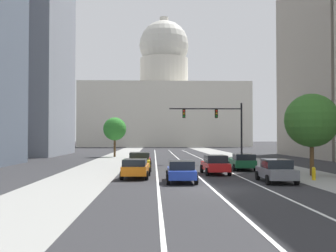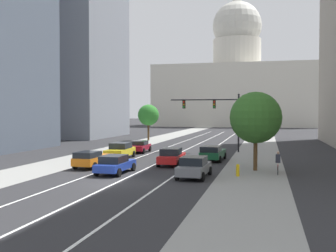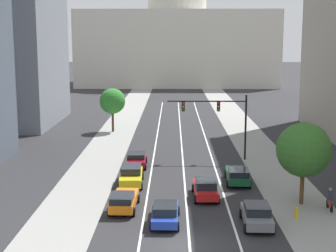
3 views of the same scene
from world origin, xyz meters
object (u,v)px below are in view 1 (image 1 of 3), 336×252
at_px(car_red, 215,164).
at_px(fire_hydrant, 314,173).
at_px(car_crimson, 141,159).
at_px(traffic_signal_mast, 219,121).
at_px(car_gray, 276,171).
at_px(car_green, 242,161).
at_px(car_yellow, 139,161).
at_px(car_orange, 136,168).
at_px(street_tree_mid_right, 311,120).
at_px(street_tree_near_left, 115,129).
at_px(car_blue, 181,171).
at_px(capitol_building, 164,104).

xyz_separation_m(car_red, fire_hydrant, (6.07, -4.79, -0.32)).
bearing_deg(car_crimson, traffic_signal_mast, -71.87).
xyz_separation_m(car_gray, traffic_signal_mast, (-0.71, 19.08, 4.01)).
height_order(car_green, car_crimson, car_green).
xyz_separation_m(car_green, car_yellow, (-9.24, -0.33, 0.05)).
xyz_separation_m(car_orange, car_gray, (9.26, -3.09, 0.03)).
bearing_deg(street_tree_mid_right, fire_hydrant, -109.33).
bearing_deg(car_red, traffic_signal_mast, -11.65).
bearing_deg(car_gray, car_orange, 73.51).
relative_size(street_tree_near_left, street_tree_mid_right, 0.93).
height_order(car_blue, traffic_signal_mast, traffic_signal_mast).
xyz_separation_m(car_crimson, street_tree_near_left, (-4.51, 18.98, 3.43)).
xyz_separation_m(car_green, car_gray, (0.01, -10.16, 0.01)).
bearing_deg(car_crimson, car_gray, -151.57).
distance_m(street_tree_near_left, street_tree_mid_right, 35.30).
height_order(car_crimson, street_tree_near_left, street_tree_near_left).
height_order(street_tree_near_left, street_tree_mid_right, street_tree_mid_right).
relative_size(car_red, street_tree_mid_right, 0.71).
bearing_deg(traffic_signal_mast, car_yellow, -132.71).
height_order(capitol_building, traffic_signal_mast, capitol_building).
bearing_deg(car_yellow, capitol_building, -4.62).
bearing_deg(street_tree_mid_right, traffic_signal_mast, 108.56).
height_order(car_green, street_tree_near_left, street_tree_near_left).
relative_size(car_red, car_orange, 0.97).
xyz_separation_m(capitol_building, car_orange, (-4.63, -102.85, -12.84)).
bearing_deg(fire_hydrant, traffic_signal_mast, 101.76).
height_order(car_orange, car_crimson, car_orange).
height_order(car_green, fire_hydrant, car_green).
bearing_deg(street_tree_mid_right, street_tree_near_left, 120.50).
bearing_deg(fire_hydrant, car_red, 141.76).
bearing_deg(fire_hydrant, car_crimson, 129.71).
xyz_separation_m(capitol_building, street_tree_mid_right, (8.78, -101.34, -9.36)).
distance_m(car_red, traffic_signal_mast, 13.81).
bearing_deg(traffic_signal_mast, capitol_building, 92.58).
bearing_deg(street_tree_mid_right, car_yellow, 158.65).
distance_m(car_crimson, car_yellow, 6.20).
relative_size(car_gray, traffic_signal_mast, 0.53).
bearing_deg(car_yellow, car_orange, 178.07).
bearing_deg(car_orange, capitol_building, -0.42).
bearing_deg(street_tree_near_left, street_tree_mid_right, -59.50).
height_order(capitol_building, fire_hydrant, capitol_building).
relative_size(car_red, car_gray, 1.02).
height_order(car_red, car_yellow, car_yellow).
relative_size(traffic_signal_mast, street_tree_near_left, 1.39).
relative_size(car_blue, street_tree_near_left, 0.78).
xyz_separation_m(car_green, car_crimson, (-9.24, 5.87, -0.06)).
bearing_deg(fire_hydrant, street_tree_mid_right, 70.67).
bearing_deg(traffic_signal_mast, street_tree_mid_right, -71.44).
distance_m(car_red, car_crimson, 11.71).
distance_m(traffic_signal_mast, street_tree_near_left, 20.60).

